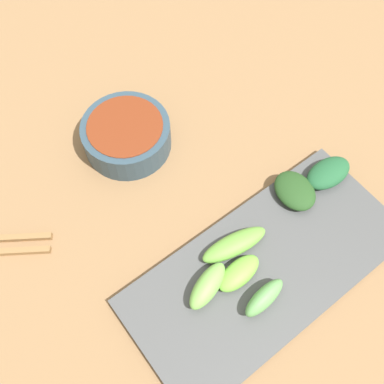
# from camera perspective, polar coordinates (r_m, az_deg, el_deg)

# --- Properties ---
(tabletop) EXTENTS (2.10, 2.10, 0.02)m
(tabletop) POSITION_cam_1_polar(r_m,az_deg,el_deg) (0.63, -0.90, -1.76)
(tabletop) COLOR olive
(tabletop) RESTS_ON ground
(sauce_bowl) EXTENTS (0.13, 0.13, 0.05)m
(sauce_bowl) POSITION_cam_1_polar(r_m,az_deg,el_deg) (0.66, -8.28, 7.21)
(sauce_bowl) COLOR #2F4452
(sauce_bowl) RESTS_ON tabletop
(serving_plate) EXTENTS (0.17, 0.36, 0.01)m
(serving_plate) POSITION_cam_1_polar(r_m,az_deg,el_deg) (0.59, 9.36, -9.47)
(serving_plate) COLOR #4A4B4C
(serving_plate) RESTS_ON tabletop
(broccoli_stalk_0) EXTENTS (0.04, 0.09, 0.02)m
(broccoli_stalk_0) POSITION_cam_1_polar(r_m,az_deg,el_deg) (0.57, 5.39, -6.66)
(broccoli_stalk_0) COLOR #67A13D
(broccoli_stalk_0) RESTS_ON serving_plate
(broccoli_stalk_1) EXTENTS (0.05, 0.07, 0.03)m
(broccoli_stalk_1) POSITION_cam_1_polar(r_m,az_deg,el_deg) (0.55, 1.98, -11.79)
(broccoli_stalk_1) COLOR #77B74F
(broccoli_stalk_1) RESTS_ON serving_plate
(broccoli_stalk_2) EXTENTS (0.03, 0.06, 0.03)m
(broccoli_stalk_2) POSITION_cam_1_polar(r_m,az_deg,el_deg) (0.55, 9.14, -13.09)
(broccoli_stalk_2) COLOR #63A356
(broccoli_stalk_2) RESTS_ON serving_plate
(broccoli_leafy_3) EXTENTS (0.07, 0.06, 0.02)m
(broccoli_leafy_3) POSITION_cam_1_polar(r_m,az_deg,el_deg) (0.62, 12.90, 0.17)
(broccoli_leafy_3) COLOR #24471E
(broccoli_leafy_3) RESTS_ON serving_plate
(broccoli_stalk_4) EXTENTS (0.03, 0.06, 0.02)m
(broccoli_stalk_4) POSITION_cam_1_polar(r_m,az_deg,el_deg) (0.56, 5.96, -10.20)
(broccoli_stalk_4) COLOR #74B83F
(broccoli_stalk_4) RESTS_ON serving_plate
(broccoli_leafy_5) EXTENTS (0.04, 0.07, 0.02)m
(broccoli_leafy_5) POSITION_cam_1_polar(r_m,az_deg,el_deg) (0.64, 16.88, 2.33)
(broccoli_leafy_5) COLOR #215731
(broccoli_leafy_5) RESTS_ON serving_plate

